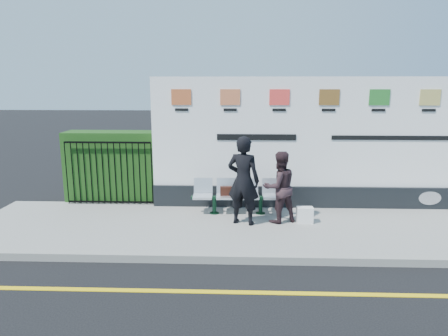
% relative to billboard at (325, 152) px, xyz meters
% --- Properties ---
extents(ground, '(80.00, 80.00, 0.00)m').
position_rel_billboard_xyz_m(ground, '(-0.50, -3.85, -1.42)').
color(ground, black).
extents(pavement, '(14.00, 3.00, 0.12)m').
position_rel_billboard_xyz_m(pavement, '(-0.50, -1.35, -1.36)').
color(pavement, gray).
rests_on(pavement, ground).
extents(kerb, '(14.00, 0.18, 0.14)m').
position_rel_billboard_xyz_m(kerb, '(-0.50, -2.85, -1.35)').
color(kerb, gray).
rests_on(kerb, ground).
extents(yellow_line, '(14.00, 0.10, 0.01)m').
position_rel_billboard_xyz_m(yellow_line, '(-0.50, -3.85, -1.42)').
color(yellow_line, yellow).
rests_on(yellow_line, ground).
extents(billboard, '(8.00, 0.30, 3.00)m').
position_rel_billboard_xyz_m(billboard, '(0.00, 0.00, 0.00)').
color(billboard, black).
rests_on(billboard, pavement).
extents(hedge, '(2.35, 0.70, 1.70)m').
position_rel_billboard_xyz_m(hedge, '(-5.08, 0.45, -0.45)').
color(hedge, '#1C4615').
rests_on(hedge, pavement).
extents(railing, '(2.05, 0.06, 1.54)m').
position_rel_billboard_xyz_m(railing, '(-5.08, -0.00, -0.53)').
color(railing, black).
rests_on(railing, pavement).
extents(bench, '(1.98, 0.58, 0.42)m').
position_rel_billboard_xyz_m(bench, '(-2.02, -0.61, -1.09)').
color(bench, silver).
rests_on(bench, pavement).
extents(woman_left, '(0.77, 0.62, 1.83)m').
position_rel_billboard_xyz_m(woman_left, '(-1.90, -1.25, -0.38)').
color(woman_left, black).
rests_on(woman_left, pavement).
extents(woman_right, '(0.89, 0.81, 1.50)m').
position_rel_billboard_xyz_m(woman_right, '(-1.15, -1.11, -0.55)').
color(woman_right, '#312024').
rests_on(woman_right, pavement).
extents(handbag_brown, '(0.26, 0.13, 0.20)m').
position_rel_billboard_xyz_m(handbag_brown, '(-2.28, -0.62, -0.78)').
color(handbag_brown, black).
rests_on(handbag_brown, bench).
extents(carrier_bag_white, '(0.33, 0.20, 0.33)m').
position_rel_billboard_xyz_m(carrier_bag_white, '(-0.61, -1.16, -1.13)').
color(carrier_bag_white, white).
rests_on(carrier_bag_white, pavement).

